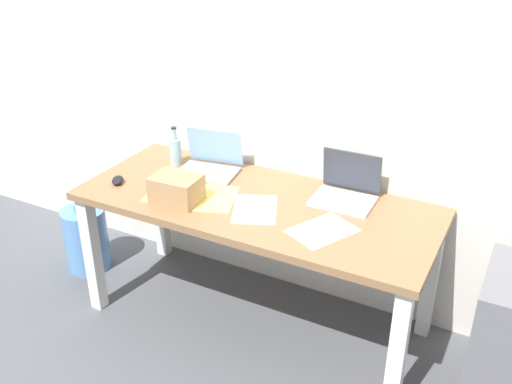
# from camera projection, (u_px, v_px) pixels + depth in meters

# --- Properties ---
(ground_plane) EXTENTS (8.00, 8.00, 0.00)m
(ground_plane) POSITION_uv_depth(u_px,v_px,m) (256.00, 318.00, 3.26)
(ground_plane) COLOR #515459
(back_wall) EXTENTS (5.20, 0.08, 2.60)m
(back_wall) POSITION_uv_depth(u_px,v_px,m) (295.00, 73.00, 3.02)
(back_wall) COLOR silver
(back_wall) RESTS_ON ground
(desk) EXTENTS (1.83, 0.76, 0.75)m
(desk) POSITION_uv_depth(u_px,v_px,m) (256.00, 217.00, 2.97)
(desk) COLOR olive
(desk) RESTS_ON ground
(laptop_left) EXTENTS (0.36, 0.31, 0.23)m
(laptop_left) POSITION_uv_depth(u_px,v_px,m) (210.00, 164.00, 3.21)
(laptop_left) COLOR gray
(laptop_left) RESTS_ON desk
(laptop_right) EXTENTS (0.31, 0.26, 0.24)m
(laptop_right) POSITION_uv_depth(u_px,v_px,m) (346.00, 191.00, 2.91)
(laptop_right) COLOR silver
(laptop_right) RESTS_ON desk
(beer_bottle) EXTENTS (0.07, 0.07, 0.23)m
(beer_bottle) POSITION_uv_depth(u_px,v_px,m) (175.00, 151.00, 3.28)
(beer_bottle) COLOR #99B7C1
(beer_bottle) RESTS_ON desk
(computer_mouse) EXTENTS (0.10, 0.12, 0.03)m
(computer_mouse) POSITION_uv_depth(u_px,v_px,m) (118.00, 180.00, 3.10)
(computer_mouse) COLOR black
(computer_mouse) RESTS_ON desk
(cardboard_box) EXTENTS (0.24, 0.19, 0.14)m
(cardboard_box) POSITION_uv_depth(u_px,v_px,m) (176.00, 189.00, 2.89)
(cardboard_box) COLOR tan
(cardboard_box) RESTS_ON desk
(paper_sheet_front_left) EXTENTS (0.24, 0.32, 0.00)m
(paper_sheet_front_left) POSITION_uv_depth(u_px,v_px,m) (171.00, 192.00, 3.00)
(paper_sheet_front_left) COLOR #F4E06B
(paper_sheet_front_left) RESTS_ON desk
(paper_sheet_front_right) EXTENTS (0.32, 0.36, 0.00)m
(paper_sheet_front_right) POSITION_uv_depth(u_px,v_px,m) (323.00, 231.00, 2.66)
(paper_sheet_front_right) COLOR white
(paper_sheet_front_right) RESTS_ON desk
(paper_yellow_folder) EXTENTS (0.29, 0.35, 0.00)m
(paper_yellow_folder) POSITION_uv_depth(u_px,v_px,m) (214.00, 198.00, 2.94)
(paper_yellow_folder) COLOR #F4E06B
(paper_yellow_folder) RESTS_ON desk
(paper_sheet_center) EXTENTS (0.31, 0.36, 0.00)m
(paper_sheet_center) POSITION_uv_depth(u_px,v_px,m) (255.00, 209.00, 2.84)
(paper_sheet_center) COLOR white
(paper_sheet_center) RESTS_ON desk
(water_cooler_jug) EXTENTS (0.27, 0.27, 0.46)m
(water_cooler_jug) POSITION_uv_depth(u_px,v_px,m) (86.00, 238.00, 3.63)
(water_cooler_jug) COLOR #598CC6
(water_cooler_jug) RESTS_ON ground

